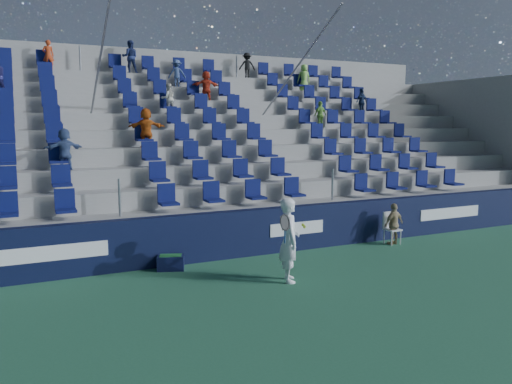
{
  "coord_description": "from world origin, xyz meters",
  "views": [
    {
      "loc": [
        -5.01,
        -8.36,
        3.39
      ],
      "look_at": [
        0.2,
        2.8,
        1.7
      ],
      "focal_mm": 35.0,
      "sensor_mm": 36.0,
      "label": 1
    }
  ],
  "objects": [
    {
      "name": "line_judge",
      "position": [
        4.36,
        2.5,
        0.59
      ],
      "size": [
        0.72,
        0.39,
        1.17
      ],
      "primitive_type": "imported",
      "rotation": [
        0.0,
        0.0,
        3.29
      ],
      "color": "tan",
      "rests_on": "ground"
    },
    {
      "name": "grandstand",
      "position": [
        -0.01,
        8.24,
        2.14
      ],
      "size": [
        24.0,
        8.17,
        6.63
      ],
      "color": "#989893",
      "rests_on": "ground"
    },
    {
      "name": "sponsor_wall",
      "position": [
        0.0,
        3.15,
        0.6
      ],
      "size": [
        24.0,
        0.32,
        1.2
      ],
      "color": "black",
      "rests_on": "ground"
    },
    {
      "name": "line_judge_chair",
      "position": [
        4.36,
        2.64,
        0.52
      ],
      "size": [
        0.41,
        0.42,
        0.9
      ],
      "color": "white",
      "rests_on": "ground"
    },
    {
      "name": "ball_bin",
      "position": [
        -2.03,
        2.75,
        0.19
      ],
      "size": [
        0.71,
        0.58,
        0.35
      ],
      "color": "#0E1336",
      "rests_on": "ground"
    },
    {
      "name": "tennis_player",
      "position": [
        0.07,
        0.83,
        0.91
      ],
      "size": [
        0.72,
        0.77,
        1.82
      ],
      "color": "white",
      "rests_on": "ground"
    },
    {
      "name": "ground",
      "position": [
        0.0,
        0.0,
        0.0
      ],
      "size": [
        70.0,
        70.0,
        0.0
      ],
      "primitive_type": "plane",
      "color": "#2C6848",
      "rests_on": "ground"
    }
  ]
}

